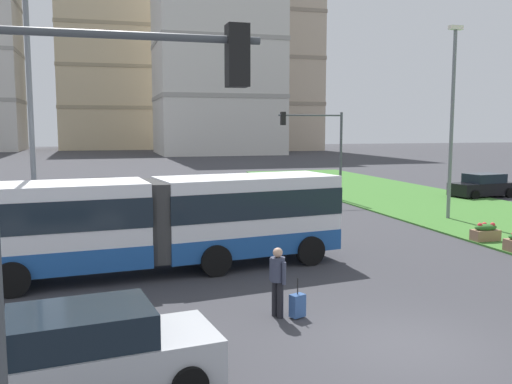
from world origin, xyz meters
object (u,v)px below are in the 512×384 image
Objects in this scene: traffic_light_near_left at (85,174)px; apartment_tower_centre at (216,46)px; car_black_sedan at (483,186)px; streetlight_median at (452,115)px; rolling_suitcase at (297,305)px; pedestrian_crossing at (278,277)px; apartment_tower_eastcentre at (264,18)px; traffic_light_far_right at (320,139)px; car_navy_sedan at (106,192)px; car_silver_hatch at (89,355)px; flower_planter_3 at (485,232)px; streetlight_left at (31,116)px; articulated_bus at (165,221)px; apartment_tower_westcentre at (109,52)px.

traffic_light_near_left is 92.01m from apartment_tower_centre.
streetlight_median is at bearing -136.64° from car_black_sedan.
rolling_suitcase is 17.63m from streetlight_median.
apartment_tower_eastcentre reaches higher than pedestrian_crossing.
car_navy_sedan is at bearing 170.69° from traffic_light_far_right.
traffic_light_far_right reaches higher than car_navy_sedan.
flower_planter_3 is at bearing 31.03° from car_silver_hatch.
traffic_light_near_left is 0.11× the size of apartment_tower_eastcentre.
car_black_sedan is at bearing -7.25° from car_navy_sedan.
car_navy_sedan is 13.44m from traffic_light_far_right.
streetlight_median is (1.90, 5.27, 4.81)m from flower_planter_3.
car_silver_hatch is at bearing -91.16° from car_navy_sedan.
streetlight_left reaches higher than traffic_light_near_left.
traffic_light_near_left is at bearing -117.97° from traffic_light_far_right.
traffic_light_near_left reaches higher than pedestrian_crossing.
articulated_bus reaches higher than car_silver_hatch.
car_navy_sedan is at bearing 79.90° from streetlight_left.
rolling_suitcase is 0.02× the size of apartment_tower_westcentre.
streetlight_left reaches higher than flower_planter_3.
apartment_tower_centre is (4.68, 77.03, 18.14)m from flower_planter_3.
apartment_tower_eastcentre is at bearing 79.80° from streetlight_median.
traffic_light_far_right is 0.60× the size of streetlight_left.
traffic_light_near_left is at bearing -135.16° from streetlight_median.
apartment_tower_westcentre is (-22.15, 93.14, 19.72)m from car_black_sedan.
articulated_bus is 1.31× the size of streetlight_left.
car_navy_sedan reaches higher than flower_planter_3.
car_silver_hatch is 0.48× the size of streetlight_median.
apartment_tower_centre reaches higher than car_silver_hatch.
pedestrian_crossing is 113.41m from apartment_tower_westcentre.
flower_planter_3 is (-9.44, -12.39, -0.33)m from car_black_sedan.
car_navy_sedan is 21.36m from flower_planter_3.
apartment_tower_westcentre is (2.52, 114.70, 19.72)m from car_silver_hatch.
apartment_tower_centre is at bearing 87.78° from streetlight_median.
traffic_light_far_right is (12.89, -2.11, 3.13)m from car_navy_sedan.
rolling_suitcase is 0.02× the size of apartment_tower_eastcentre.
pedestrian_crossing is 10.86m from streetlight_left.
flower_planter_3 is at bearing -5.47° from streetlight_left.
car_silver_hatch and car_navy_sedan have the same top height.
car_navy_sedan is 0.08× the size of apartment_tower_eastcentre.
flower_planter_3 is at bearing -127.31° from car_black_sedan.
car_silver_hatch is at bearing -148.97° from flower_planter_3.
flower_planter_3 is 7.38m from streetlight_median.
car_silver_hatch is 0.77× the size of traffic_light_near_left.
car_navy_sedan is at bearing 133.62° from flower_planter_3.
car_navy_sedan is 0.46× the size of streetlight_median.
car_navy_sedan reaches higher than rolling_suitcase.
apartment_tower_westcentre reaches higher than car_silver_hatch.
rolling_suitcase is (4.84, 2.79, -0.44)m from car_silver_hatch.
apartment_tower_westcentre is at bearing 96.87° from flower_planter_3.
car_silver_hatch is 0.12× the size of apartment_tower_centre.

